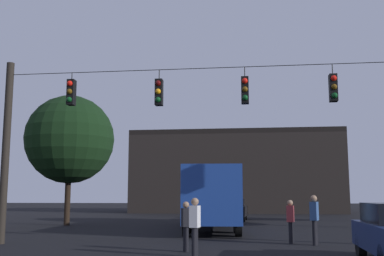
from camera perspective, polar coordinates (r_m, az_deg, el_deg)
ground_plane at (r=29.18m, az=6.64°, el=-11.56°), size 168.00×168.00×0.00m
overhead_signal_span at (r=16.33m, az=5.87°, el=-0.03°), size 17.51×0.44×6.68m
city_bus at (r=24.48m, az=2.57°, el=-7.88°), size 3.26×11.15×3.00m
car_far_left at (r=33.06m, az=4.99°, el=-9.81°), size 1.95×4.39×1.52m
pedestrian_crossing_left at (r=17.66m, az=11.89°, el=-10.79°), size 0.30×0.40×1.56m
pedestrian_crossing_center at (r=14.83m, az=-0.75°, el=-11.54°), size 0.35×0.42×1.53m
pedestrian_crossing_right at (r=13.55m, az=0.35°, el=-11.53°), size 0.30×0.39×1.65m
pedestrian_near_bus at (r=17.23m, az=14.66°, el=-10.40°), size 0.35×0.42×1.73m
corner_building at (r=51.56m, az=5.51°, el=-5.52°), size 21.30×11.70×8.30m
tree_behind_building at (r=29.03m, az=-14.65°, el=-1.36°), size 5.28×5.28×7.71m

